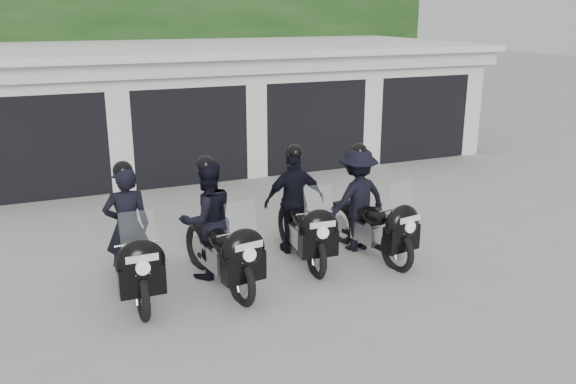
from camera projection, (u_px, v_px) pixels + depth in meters
name	position (u px, v px, depth m)	size (l,w,h in m)	color
ground	(284.00, 276.00, 9.15)	(80.00, 80.00, 0.00)	#9A9B95
garage_block	(166.00, 106.00, 15.86)	(16.40, 6.80, 2.96)	silver
background_vegetation	(144.00, 44.00, 19.90)	(20.00, 3.90, 5.80)	#143312
police_bike_a	(131.00, 243.00, 8.39)	(0.65, 2.19, 1.91)	black
police_bike_b	(213.00, 229.00, 8.79)	(0.99, 2.18, 1.91)	black
police_bike_c	(298.00, 209.00, 9.72)	(1.05, 2.14, 1.86)	black
police_bike_d	(363.00, 206.00, 9.85)	(1.19, 2.12, 1.85)	black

